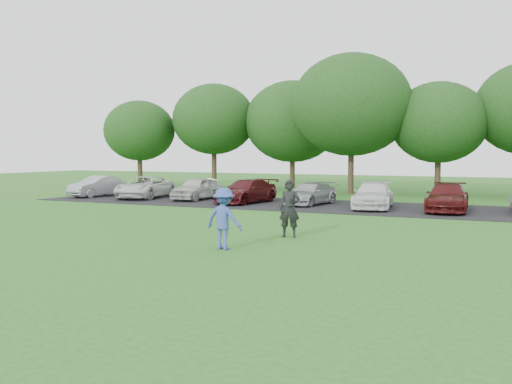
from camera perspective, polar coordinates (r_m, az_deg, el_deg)
ground at (r=15.23m, az=-5.64°, el=-5.72°), size 100.00×100.00×0.00m
parking_lot at (r=27.13m, az=8.57°, el=-1.44°), size 32.00×6.50×0.03m
frisbee_player at (r=15.07m, az=-3.23°, el=-2.67°), size 1.10×0.72×1.91m
camera_bystander at (r=17.20m, az=3.38°, el=-1.66°), size 0.71×0.55×1.74m
parked_cars at (r=26.93m, az=8.78°, el=-0.20°), size 30.66×4.78×1.22m
tree_row at (r=36.26m, az=15.43°, el=7.56°), size 42.39×9.85×8.64m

